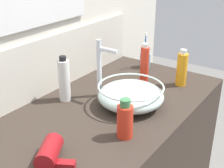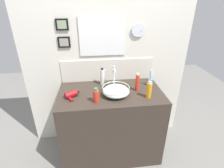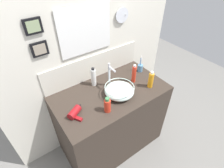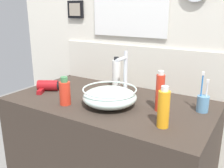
{
  "view_description": "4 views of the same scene",
  "coord_description": "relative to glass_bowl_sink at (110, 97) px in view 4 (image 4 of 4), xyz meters",
  "views": [
    {
      "loc": [
        -1.02,
        -0.73,
        1.58
      ],
      "look_at": [
        0.01,
        0.0,
        1.0
      ],
      "focal_mm": 50.0,
      "sensor_mm": 36.0,
      "label": 1
    },
    {
      "loc": [
        -0.2,
        -1.74,
        1.87
      ],
      "look_at": [
        0.01,
        0.0,
        1.0
      ],
      "focal_mm": 28.0,
      "sensor_mm": 36.0,
      "label": 2
    },
    {
      "loc": [
        -0.77,
        -1.1,
        2.1
      ],
      "look_at": [
        0.01,
        0.0,
        1.0
      ],
      "focal_mm": 28.0,
      "sensor_mm": 36.0,
      "label": 3
    },
    {
      "loc": [
        0.74,
        -1.17,
        1.41
      ],
      "look_at": [
        0.01,
        0.0,
        1.0
      ],
      "focal_mm": 40.0,
      "sensor_mm": 36.0,
      "label": 4
    }
  ],
  "objects": [
    {
      "name": "lotion_bottle",
      "position": [
        -0.13,
        0.28,
        0.05
      ],
      "size": [
        0.05,
        0.05,
        0.22
      ],
      "color": "white",
      "rests_on": "vanity_counter"
    },
    {
      "name": "vanity_counter",
      "position": [
        -0.05,
        0.08,
        -0.5
      ],
      "size": [
        1.19,
        0.66,
        0.9
      ],
      "primitive_type": "cube",
      "color": "#382D26",
      "rests_on": "ground"
    },
    {
      "name": "spray_bottle",
      "position": [
        -0.22,
        -0.11,
        0.02
      ],
      "size": [
        0.06,
        0.06,
        0.16
      ],
      "color": "red",
      "rests_on": "vanity_counter"
    },
    {
      "name": "soap_dispenser",
      "position": [
        0.26,
        0.08,
        0.05
      ],
      "size": [
        0.04,
        0.04,
        0.21
      ],
      "color": "red",
      "rests_on": "vanity_counter"
    },
    {
      "name": "toothbrush_cup",
      "position": [
        0.45,
        0.18,
        -0.01
      ],
      "size": [
        0.06,
        0.06,
        0.21
      ],
      "color": "#598CB2",
      "rests_on": "vanity_counter"
    },
    {
      "name": "back_panel",
      "position": [
        -0.05,
        0.44,
        0.31
      ],
      "size": [
        2.08,
        0.1,
        2.52
      ],
      "color": "silver",
      "rests_on": "ground"
    },
    {
      "name": "glass_bowl_sink",
      "position": [
        0.0,
        0.0,
        0.0
      ],
      "size": [
        0.3,
        0.3,
        0.1
      ],
      "color": "silver",
      "rests_on": "vanity_counter"
    },
    {
      "name": "hair_drier",
      "position": [
        -0.48,
        0.02,
        -0.02
      ],
      "size": [
        0.18,
        0.19,
        0.07
      ],
      "color": "maroon",
      "rests_on": "vanity_counter"
    },
    {
      "name": "shampoo_bottle",
      "position": [
        0.34,
        -0.09,
        0.04
      ],
      "size": [
        0.05,
        0.05,
        0.19
      ],
      "color": "orange",
      "rests_on": "vanity_counter"
    },
    {
      "name": "faucet",
      "position": [
        0.0,
        0.17,
        0.11
      ],
      "size": [
        0.02,
        0.11,
        0.28
      ],
      "color": "silver",
      "rests_on": "vanity_counter"
    }
  ]
}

